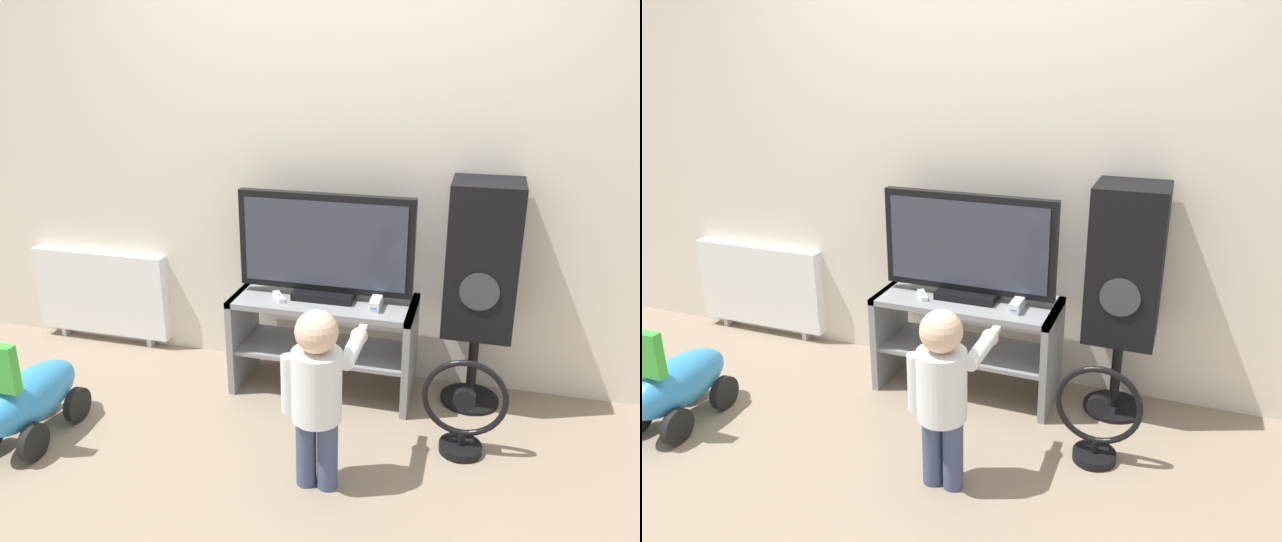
{
  "view_description": "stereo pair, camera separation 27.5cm",
  "coord_description": "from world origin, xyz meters",
  "views": [
    {
      "loc": [
        0.77,
        -2.72,
        1.78
      ],
      "look_at": [
        0.0,
        0.12,
        0.71
      ],
      "focal_mm": 35.0,
      "sensor_mm": 36.0,
      "label": 1
    },
    {
      "loc": [
        1.03,
        -2.64,
        1.78
      ],
      "look_at": [
        0.0,
        0.12,
        0.71
      ],
      "focal_mm": 35.0,
      "sensor_mm": 36.0,
      "label": 2
    }
  ],
  "objects": [
    {
      "name": "ride_on_toy",
      "position": [
        -1.24,
        -0.6,
        0.21
      ],
      "size": [
        0.29,
        0.59,
        0.56
      ],
      "color": "#338CD1",
      "rests_on": "ground_plane"
    },
    {
      "name": "speaker_tower",
      "position": [
        0.78,
        0.27,
        0.78
      ],
      "size": [
        0.34,
        0.33,
        1.18
      ],
      "color": "black",
      "rests_on": "ground_plane"
    },
    {
      "name": "tv_stand",
      "position": [
        0.0,
        0.2,
        0.35
      ],
      "size": [
        0.96,
        0.4,
        0.53
      ],
      "color": "gray",
      "rests_on": "ground_plane"
    },
    {
      "name": "child",
      "position": [
        0.18,
        -0.58,
        0.48
      ],
      "size": [
        0.31,
        0.46,
        0.81
      ],
      "color": "#3F4C72",
      "rests_on": "ground_plane"
    },
    {
      "name": "wall_back",
      "position": [
        0.0,
        0.48,
        1.3
      ],
      "size": [
        10.0,
        0.06,
        2.6
      ],
      "color": "silver",
      "rests_on": "ground_plane"
    },
    {
      "name": "remote_primary",
      "position": [
        -0.23,
        0.14,
        0.55
      ],
      "size": [
        0.1,
        0.13,
        0.03
      ],
      "color": "white",
      "rests_on": "tv_stand"
    },
    {
      "name": "television",
      "position": [
        0.0,
        0.22,
        0.81
      ],
      "size": [
        0.91,
        0.2,
        0.55
      ],
      "color": "black",
      "rests_on": "tv_stand"
    },
    {
      "name": "radiator",
      "position": [
        -1.49,
        0.41,
        0.33
      ],
      "size": [
        0.88,
        0.08,
        0.59
      ],
      "color": "white",
      "rests_on": "ground_plane"
    },
    {
      "name": "floor_fan",
      "position": [
        0.76,
        -0.19,
        0.21
      ],
      "size": [
        0.39,
        0.2,
        0.48
      ],
      "color": "black",
      "rests_on": "ground_plane"
    },
    {
      "name": "ground_plane",
      "position": [
        0.0,
        0.0,
        0.0
      ],
      "size": [
        16.0,
        16.0,
        0.0
      ],
      "primitive_type": "plane",
      "color": "gray"
    },
    {
      "name": "game_console",
      "position": [
        0.29,
        0.17,
        0.56
      ],
      "size": [
        0.05,
        0.19,
        0.05
      ],
      "color": "white",
      "rests_on": "tv_stand"
    }
  ]
}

